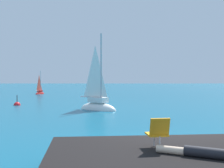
# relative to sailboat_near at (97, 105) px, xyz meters

# --- Properties ---
(ground_plane) EXTENTS (160.00, 160.00, 0.00)m
(ground_plane) POSITION_rel_sailboat_near_xyz_m (3.07, -11.65, -0.33)
(ground_plane) COLOR #0F5675
(boulder_seaward) EXTENTS (1.92, 1.92, 0.98)m
(boulder_seaward) POSITION_rel_sailboat_near_xyz_m (1.27, -12.97, -0.33)
(boulder_seaward) COLOR black
(boulder_seaward) RESTS_ON ground
(boulder_inland) EXTENTS (0.97, 0.78, 0.70)m
(boulder_inland) POSITION_rel_sailboat_near_xyz_m (1.27, -12.45, -0.33)
(boulder_inland) COLOR black
(boulder_inland) RESTS_ON ground
(sailboat_near) EXTENTS (3.19, 2.81, 6.07)m
(sailboat_near) POSITION_rel_sailboat_near_xyz_m (0.00, 0.00, 0.00)
(sailboat_near) COLOR white
(sailboat_near) RESTS_ON ground
(sailboat_far) EXTENTS (1.19, 1.85, 3.34)m
(sailboat_far) POSITION_rel_sailboat_near_xyz_m (-8.56, 18.33, -0.15)
(sailboat_far) COLOR red
(sailboat_far) RESTS_ON ground
(person_sunbather) EXTENTS (1.63, 0.93, 0.25)m
(person_sunbather) POSITION_rel_sailboat_near_xyz_m (2.96, -15.45, 0.50)
(person_sunbather) COLOR black
(person_sunbather) RESTS_ON shore_ledge
(beach_chair) EXTENTS (0.56, 0.66, 0.80)m
(beach_chair) POSITION_rel_sailboat_near_xyz_m (2.16, -14.74, 0.83)
(beach_chair) COLOR orange
(beach_chair) RESTS_ON shore_ledge
(marker_buoy) EXTENTS (0.56, 0.56, 1.13)m
(marker_buoy) POSITION_rel_sailboat_near_xyz_m (-6.91, 3.31, -0.32)
(marker_buoy) COLOR red
(marker_buoy) RESTS_ON ground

